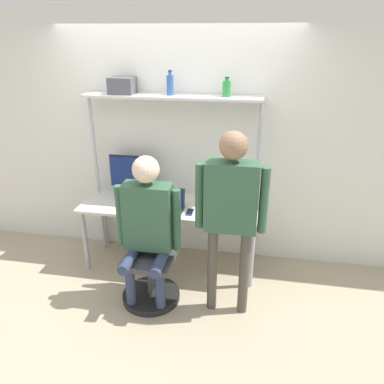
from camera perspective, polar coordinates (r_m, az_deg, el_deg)
name	(u,v)px	position (r m, az deg, el deg)	size (l,w,h in m)	color
ground_plane	(164,281)	(4.07, -4.22, -13.39)	(12.00, 12.00, 0.00)	tan
wall_back	(177,139)	(4.11, -2.33, 8.06)	(8.00, 0.06, 2.70)	silver
desk	(171,210)	(4.02, -3.27, -2.81)	(1.89, 0.67, 0.74)	beige
shelf_unit	(172,120)	(3.87, -3.00, 10.87)	(1.80, 0.30, 1.85)	silver
monitor	(131,175)	(4.18, -9.22, 2.64)	(0.48, 0.24, 0.46)	black
laptop	(170,203)	(3.88, -3.45, -1.68)	(0.31, 0.21, 0.21)	#333338
cell_phone	(190,212)	(3.80, -0.35, -3.06)	(0.07, 0.15, 0.01)	#264C8C
office_chair	(152,271)	(3.72, -6.18, -11.91)	(0.56, 0.56, 0.93)	black
person_seated	(147,220)	(3.39, -6.82, -4.25)	(0.60, 0.48, 1.46)	#2D3856
person_standing	(231,203)	(3.14, 5.98, -1.64)	(0.61, 0.23, 1.72)	#4C473D
bottle_green	(227,88)	(3.72, 5.31, 15.45)	(0.08, 0.08, 0.18)	#2D8C3F
bottle_blue	(170,85)	(3.81, -3.34, 16.02)	(0.07, 0.07, 0.24)	#335999
storage_box	(122,86)	(3.96, -10.56, 15.66)	(0.25, 0.22, 0.16)	#4C4C51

